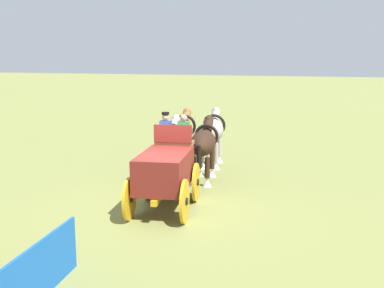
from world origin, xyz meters
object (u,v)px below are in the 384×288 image
at_px(draft_horse_rear_off, 204,144).
at_px(draft_horse_lead_off, 212,132).
at_px(show_wagon, 166,170).
at_px(draft_horse_rear_near, 168,143).
at_px(draft_horse_lead_near, 181,132).

bearing_deg(draft_horse_rear_off, draft_horse_lead_off, 12.15).
relative_size(show_wagon, draft_horse_lead_off, 1.90).
xyz_separation_m(draft_horse_rear_near, draft_horse_lead_near, (2.52, 0.54, 0.00)).
bearing_deg(draft_horse_rear_off, draft_horse_lead_near, 38.87).
relative_size(draft_horse_rear_near, draft_horse_rear_off, 0.99).
bearing_deg(show_wagon, draft_horse_lead_near, 18.29).
distance_m(show_wagon, draft_horse_lead_off, 6.09).
height_order(draft_horse_rear_near, draft_horse_lead_off, draft_horse_lead_off).
bearing_deg(show_wagon, draft_horse_rear_off, 1.50).
bearing_deg(draft_horse_lead_off, draft_horse_rear_near, 165.42).
distance_m(draft_horse_lead_near, draft_horse_lead_off, 1.30).
height_order(show_wagon, draft_horse_rear_off, show_wagon).
xyz_separation_m(show_wagon, draft_horse_rear_off, (3.52, 0.09, 0.18)).
bearing_deg(draft_horse_lead_near, draft_horse_rear_near, -167.85).
bearing_deg(draft_horse_rear_near, draft_horse_lead_near, 12.15).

